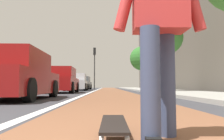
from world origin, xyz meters
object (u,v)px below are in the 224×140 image
Objects in this scene: parked_car_mid at (59,81)px; parked_car_end at (82,83)px; traffic_light at (95,61)px; street_tree_far at (142,59)px; street_tree_mid at (165,38)px; parked_car_far at (76,83)px; skateboard at (114,124)px; parked_car_near at (15,76)px; skater_person at (159,16)px.

parked_car_mid is 12.72m from parked_car_end.
traffic_light is 5.63m from street_tree_far.
traffic_light is 1.07× the size of street_tree_mid.
traffic_light is at bearing -13.43° from parked_car_far.
parked_car_far is at bearing 8.93° from skateboard.
street_tree_far is (-2.70, -4.94, -0.08)m from traffic_light.
traffic_light is (18.01, -1.37, 2.54)m from parked_car_near.
skater_person reaches higher than parked_car_mid.
parked_car_near is (4.93, 2.86, 0.60)m from skateboard.
parked_car_mid is 0.88× the size of traffic_light.
skater_person is at bearing -175.45° from traffic_light.
skateboard is 5.73m from parked_car_near.
parked_car_far is at bearing -178.39° from parked_car_end.
street_tree_mid is (-6.32, -6.21, 2.61)m from parked_car_far.
parked_car_near is at bearing 179.58° from parked_car_far.
parked_car_far is 6.05m from traffic_light.
street_tree_mid is (0.08, -6.31, 2.60)m from parked_car_mid.
parked_car_mid is 1.00× the size of parked_car_far.
street_tree_mid is at bearing -157.06° from traffic_light.
parked_car_end is 1.01× the size of street_tree_mid.
street_tree_mid is at bearing -16.98° from skateboard.
street_tree_far is at bearing -119.89° from parked_car_end.
parked_car_end is at bearing 56.13° from traffic_light.
parked_car_mid is (11.35, 3.21, -0.23)m from skater_person.
skater_person reaches higher than skateboard.
skater_person is 11.80m from parked_car_mid.
skater_person is at bearing -170.05° from parked_car_far.
parked_car_mid is at bearing 179.15° from parked_car_far.
parked_car_mid is 12.09m from traffic_light.
parked_car_mid is at bearing 145.11° from street_tree_far.
street_tree_far is (20.25, -3.44, 3.06)m from skateboard.
skateboard is 0.20× the size of parked_car_near.
parked_car_mid reaches higher than parked_car_near.
street_tree_far is (20.39, -3.10, 2.22)m from skater_person.
traffic_light reaches higher than parked_car_far.
skater_person is at bearing 164.83° from street_tree_mid.
skater_person is 18.02m from parked_car_far.
street_tree_mid is (11.28, -3.44, 3.21)m from skateboard.
parked_car_end is (18.99, 0.08, 0.02)m from parked_car_near.
parked_car_end is at bearing 0.25° from parked_car_near.
parked_car_near is 16.74m from street_tree_far.
parked_car_end is at bearing 7.78° from skater_person.
skater_person is 0.37× the size of street_tree_mid.
street_tree_far is (8.97, 0.00, -0.15)m from street_tree_mid.
street_tree_mid reaches higher than parked_car_far.
parked_car_mid is 0.94× the size of street_tree_far.
parked_car_mid reaches higher than parked_car_far.
street_tree_far is at bearing -66.95° from parked_car_far.
parked_car_mid is at bearing 90.72° from street_tree_mid.
skateboard is 0.51× the size of skater_person.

